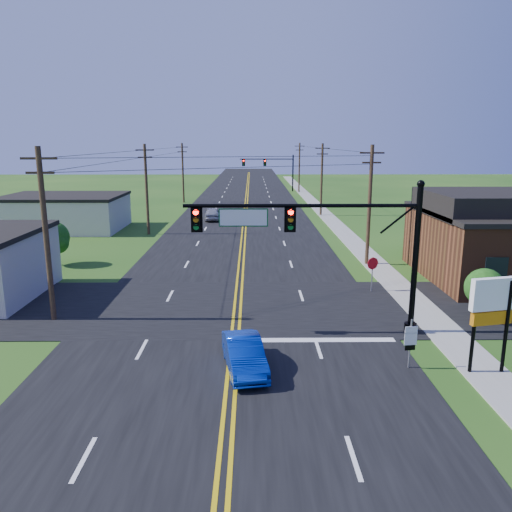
{
  "coord_description": "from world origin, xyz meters",
  "views": [
    {
      "loc": [
        0.98,
        -15.07,
        9.21
      ],
      "look_at": [
        1.21,
        10.0,
        3.44
      ],
      "focal_mm": 35.0,
      "sensor_mm": 36.0,
      "label": 1
    }
  ],
  "objects_px": {
    "signal_mast_far": "(270,167)",
    "stop_sign": "(373,267)",
    "blue_car": "(244,355)",
    "route_sign": "(410,340)",
    "signal_mast_main": "(323,238)"
  },
  "relations": [
    {
      "from": "signal_mast_main",
      "to": "blue_car",
      "type": "bearing_deg",
      "value": -131.81
    },
    {
      "from": "signal_mast_main",
      "to": "signal_mast_far",
      "type": "bearing_deg",
      "value": 89.92
    },
    {
      "from": "signal_mast_far",
      "to": "route_sign",
      "type": "bearing_deg",
      "value": -87.69
    },
    {
      "from": "signal_mast_far",
      "to": "route_sign",
      "type": "xyz_separation_m",
      "value": [
        3.06,
        -75.97,
        -3.29
      ]
    },
    {
      "from": "signal_mast_far",
      "to": "stop_sign",
      "type": "bearing_deg",
      "value": -86.43
    },
    {
      "from": "blue_car",
      "to": "stop_sign",
      "type": "distance_m",
      "value": 13.52
    },
    {
      "from": "route_sign",
      "to": "blue_car",
      "type": "bearing_deg",
      "value": 174.18
    },
    {
      "from": "signal_mast_main",
      "to": "stop_sign",
      "type": "distance_m",
      "value": 8.64
    },
    {
      "from": "route_sign",
      "to": "signal_mast_main",
      "type": "bearing_deg",
      "value": 121.62
    },
    {
      "from": "route_sign",
      "to": "stop_sign",
      "type": "distance_m",
      "value": 10.91
    },
    {
      "from": "signal_mast_far",
      "to": "blue_car",
      "type": "relative_size",
      "value": 2.68
    },
    {
      "from": "blue_car",
      "to": "stop_sign",
      "type": "height_order",
      "value": "stop_sign"
    },
    {
      "from": "blue_car",
      "to": "stop_sign",
      "type": "bearing_deg",
      "value": 44.93
    },
    {
      "from": "signal_mast_far",
      "to": "route_sign",
      "type": "height_order",
      "value": "signal_mast_far"
    },
    {
      "from": "signal_mast_main",
      "to": "route_sign",
      "type": "height_order",
      "value": "signal_mast_main"
    }
  ]
}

